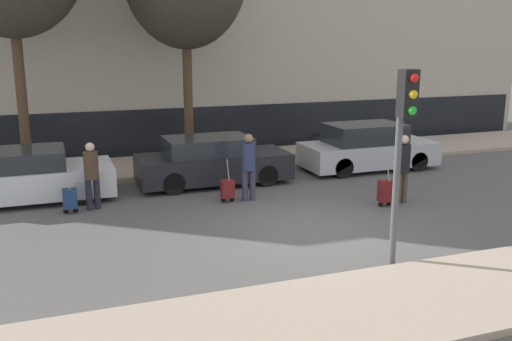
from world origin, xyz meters
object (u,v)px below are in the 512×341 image
Objects in this scene: trolley_right at (385,191)px; parked_bicycle at (331,142)px; pedestrian_center at (249,163)px; traffic_light at (403,128)px; parked_car_1 at (212,162)px; trolley_left at (70,199)px; pedestrian_left at (91,172)px; pedestrian_right at (403,165)px; parked_car_2 at (367,148)px; parked_car_0 at (21,177)px; trolley_center at (227,189)px.

parked_bicycle is at bearing 75.24° from trolley_right.
pedestrian_center is 0.48× the size of traffic_light.
pedestrian_center is (0.39, -1.94, 0.33)m from parked_car_1.
parked_car_1 is 3.75× the size of trolley_left.
pedestrian_right is (7.22, -2.06, 0.05)m from pedestrian_left.
parked_car_2 is at bearing -4.20° from pedestrian_left.
parked_car_0 is 4.95m from parked_car_1.
trolley_right is (-1.68, -3.67, -0.29)m from parked_car_2.
pedestrian_right is 4.47m from traffic_light.
trolley_left is 0.96× the size of trolley_right.
pedestrian_left reaches higher than parked_car_2.
pedestrian_left is 0.79m from trolley_left.
trolley_left is 0.66× the size of pedestrian_center.
pedestrian_left reaches higher than parked_bicycle.
pedestrian_left is 7.51m from pedestrian_right.
traffic_light is (1.60, -4.97, 2.17)m from trolley_center.
parked_car_0 is 9.01m from trolley_right.
trolley_right is at bearing -104.76° from parked_bicycle.
parked_bicycle is (4.47, 4.18, -0.47)m from pedestrian_center.
pedestrian_left reaches higher than parked_car_1.
pedestrian_right is at bearing -107.80° from parked_car_2.
parked_car_2 is 8.49m from pedestrian_left.
parked_car_1 reaches higher than trolley_center.
parked_car_0 is 3.94× the size of trolley_center.
trolley_left is (-8.89, -1.63, -0.32)m from parked_car_2.
pedestrian_center is (4.27, -0.41, 0.61)m from trolley_left.
parked_car_1 is 1.94m from trolley_center.
pedestrian_left is 7.46m from traffic_light.
traffic_light is (6.40, -6.83, 1.88)m from parked_car_0.
traffic_light reaches higher than pedestrian_center.
pedestrian_center is 5.28m from traffic_light.
parked_car_2 is at bearing 60.19° from pedestrian_right.
pedestrian_right reaches higher than parked_car_2.
parked_car_2 is 5.56m from trolley_center.
pedestrian_left is 0.96× the size of pedestrian_center.
parked_bicycle is (-0.15, 2.14, -0.17)m from parked_car_2.
trolley_center is (-0.55, 0.03, -0.62)m from pedestrian_center.
pedestrian_right is 0.49× the size of traffic_light.
pedestrian_right is 1.45× the size of trolley_right.
pedestrian_right is (3.87, -3.45, 0.34)m from parked_car_1.
pedestrian_center is at bearing -2.88° from trolley_center.
traffic_light is (-1.89, -3.31, 2.13)m from trolley_right.
parked_car_2 is 4.04m from trolley_right.
trolley_right is at bearing -26.02° from pedestrian_center.
trolley_center is (3.72, -0.38, -0.01)m from trolley_left.
traffic_light reaches higher than pedestrian_right.
parked_car_2 reaches higher than parked_car_1.
parked_car_0 is 1.85m from trolley_left.
trolley_right is at bearing 60.32° from traffic_light.
pedestrian_right is at bearing -30.24° from pedestrian_left.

